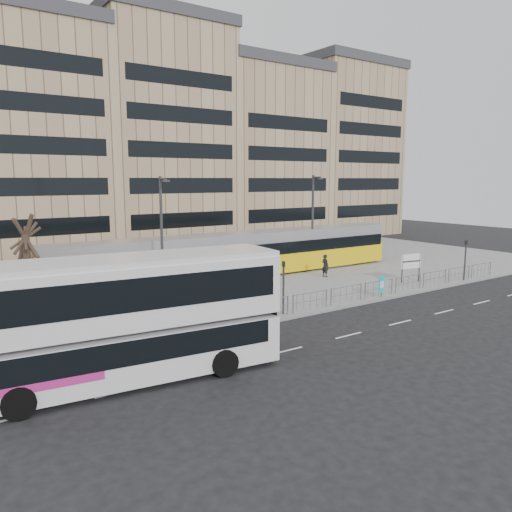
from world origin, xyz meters
TOP-DOWN VIEW (x-y plane):
  - ground at (0.00, 0.00)m, footprint 120.00×120.00m
  - plaza at (0.00, 12.00)m, footprint 64.00×24.00m
  - kerb at (0.00, 0.05)m, footprint 64.00×0.25m
  - building_row at (1.55, 34.27)m, footprint 70.40×18.40m
  - pedestrian_barrier at (2.00, 0.50)m, footprint 32.07×0.07m
  - road_markings at (1.00, -4.00)m, footprint 62.00×0.12m
  - double_decker_bus at (-13.37, -3.18)m, footprint 12.56×4.10m
  - tram at (1.28, 11.41)m, footprint 30.10×3.12m
  - station_sign at (10.97, 2.40)m, footprint 1.85×0.39m
  - ad_panel at (5.45, 0.40)m, footprint 0.72×0.24m
  - pedestrian at (6.99, 7.55)m, footprint 0.46×0.68m
  - traffic_light_west at (-2.55, 0.71)m, footprint 0.20×0.23m
  - traffic_light_east at (15.00, 0.50)m, footprint 0.17×0.21m
  - lamp_post_west at (-6.59, 8.25)m, footprint 0.45×1.04m
  - lamp_post_east at (8.01, 10.25)m, footprint 0.45×1.04m
  - bare_tree at (-14.46, 9.60)m, footprint 4.47×4.47m

SIDE VIEW (x-z plane):
  - ground at x=0.00m, z-range 0.00..0.00m
  - road_markings at x=1.00m, z-range 0.00..0.01m
  - kerb at x=0.00m, z-range -0.01..0.16m
  - plaza at x=0.00m, z-range 0.00..0.15m
  - ad_panel at x=5.45m, z-range 0.26..1.63m
  - pedestrian_barrier at x=2.00m, z-range 0.43..1.53m
  - pedestrian at x=6.99m, z-range 0.15..1.97m
  - station_sign at x=10.97m, z-range 0.56..2.71m
  - tram at x=1.28m, z-range 0.16..3.70m
  - traffic_light_west at x=-2.55m, z-range 0.57..3.67m
  - traffic_light_east at x=15.00m, z-range 0.57..3.67m
  - double_decker_bus at x=-13.37m, z-range 0.20..5.13m
  - lamp_post_west at x=-6.59m, z-range 0.52..8.43m
  - lamp_post_east at x=8.01m, z-range 0.52..8.59m
  - bare_tree at x=-14.46m, z-range 2.05..9.97m
  - building_row at x=1.55m, z-range -2.69..28.51m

